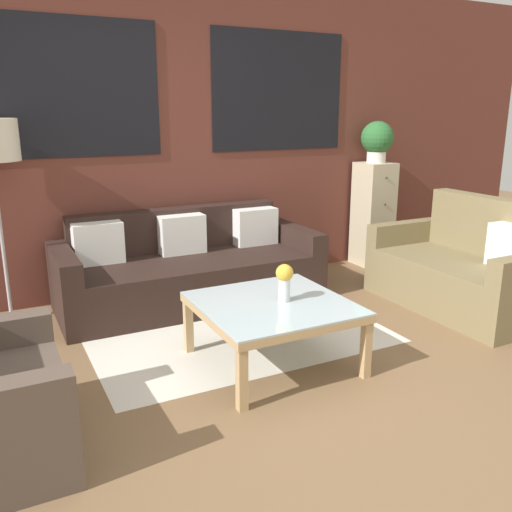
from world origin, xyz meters
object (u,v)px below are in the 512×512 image
(couch_dark, at_px, (189,270))
(settee_vintage, at_px, (464,272))
(coffee_table, at_px, (273,311))
(potted_plant, at_px, (377,140))
(drawer_cabinet, at_px, (373,214))
(flower_vase, at_px, (284,279))

(couch_dark, distance_m, settee_vintage, 2.34)
(coffee_table, relative_size, potted_plant, 2.20)
(couch_dark, relative_size, settee_vintage, 1.52)
(potted_plant, bearing_deg, drawer_cabinet, -90.00)
(drawer_cabinet, height_order, flower_vase, drawer_cabinet)
(couch_dark, height_order, flower_vase, couch_dark)
(coffee_table, height_order, potted_plant, potted_plant)
(potted_plant, bearing_deg, flower_vase, -141.01)
(settee_vintage, relative_size, coffee_table, 1.58)
(settee_vintage, height_order, flower_vase, settee_vintage)
(couch_dark, xyz_separation_m, settee_vintage, (2.02, -1.19, 0.03))
(potted_plant, xyz_separation_m, flower_vase, (-2.04, -1.65, -0.75))
(coffee_table, bearing_deg, couch_dark, 92.50)
(couch_dark, xyz_separation_m, flower_vase, (0.14, -1.42, 0.30))
(settee_vintage, xyz_separation_m, flower_vase, (-1.88, -0.24, 0.27))
(settee_vintage, xyz_separation_m, potted_plant, (0.16, 1.42, 1.02))
(drawer_cabinet, xyz_separation_m, potted_plant, (-0.00, 0.00, 0.78))
(drawer_cabinet, distance_m, potted_plant, 0.78)
(settee_vintage, bearing_deg, coffee_table, -173.60)
(potted_plant, bearing_deg, couch_dark, -173.97)
(drawer_cabinet, bearing_deg, potted_plant, 90.00)
(couch_dark, bearing_deg, drawer_cabinet, 6.03)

